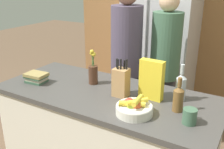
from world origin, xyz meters
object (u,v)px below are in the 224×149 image
Objects in this scene: flower_vase at (93,72)px; book_stack at (36,77)px; knife_block at (121,82)px; person_at_sink at (126,60)px; bottle_oil at (178,98)px; person_in_blue at (165,64)px; coffee_mug at (190,116)px; refrigerator at (160,45)px; cereal_box at (151,80)px; fruit_bowl at (134,108)px; bottle_vinegar at (181,86)px.

flower_vase reaches higher than book_stack.
person_at_sink is at bearing 114.48° from knife_block.
flower_vase is at bearing -96.70° from person_at_sink.
flower_vase is 0.77m from bottle_oil.
person_in_blue reaches higher than knife_block.
coffee_mug is (0.88, -0.23, -0.06)m from flower_vase.
coffee_mug is 0.08× the size of person_in_blue.
refrigerator reaches higher than coffee_mug.
flower_vase is 0.55m from person_at_sink.
refrigerator is at bearing 108.38° from cereal_box.
fruit_bowl is 0.82× the size of cereal_box.
bottle_oil is 0.99m from person_at_sink.
coffee_mug is 1.16m from person_at_sink.
fruit_bowl is at bearing -118.87° from bottle_vinegar.
fruit_bowl is 0.15× the size of person_in_blue.
person_at_sink reaches higher than book_stack.
bottle_oil is 0.18m from bottle_vinegar.
fruit_bowl reaches higher than coffee_mug.
fruit_bowl is at bearing -141.32° from bottle_oil.
person_in_blue is at bearing 117.92° from bottle_vinegar.
refrigerator is 1.45m from cereal_box.
coffee_mug is 0.07× the size of person_at_sink.
person_in_blue reaches higher than bottle_oil.
fruit_bowl is 0.83× the size of knife_block.
coffee_mug is at bearing -13.51° from knife_block.
cereal_box is 0.80m from person_in_blue.
flower_vase is 1.09× the size of bottle_vinegar.
person_at_sink is (-0.51, 0.85, 0.02)m from fruit_bowl.
bottle_oil is at bearing 38.68° from fruit_bowl.
person_in_blue reaches higher than flower_vase.
person_at_sink is (-0.70, 0.49, -0.05)m from bottle_vinegar.
knife_block is 0.33m from flower_vase.
cereal_box is 1.00m from book_stack.
bottle_vinegar is 0.79m from person_in_blue.
flower_vase is 2.36× the size of coffee_mug.
knife_block is 0.17× the size of person_at_sink.
book_stack is at bearing -166.15° from bottle_vinegar.
book_stack is (-0.76, -0.13, -0.07)m from knife_block.
person_in_blue reaches higher than book_stack.
flower_vase is (-0.53, 0.30, 0.06)m from fruit_bowl.
knife_block is 1.23× the size of bottle_oil.
cereal_box is at bearing -52.44° from person_at_sink.
knife_block is 0.44m from bottle_vinegar.
bottle_oil is at bearing -8.22° from flower_vase.
person_at_sink is (-0.05, -0.80, 0.01)m from refrigerator.
person_at_sink reaches higher than person_in_blue.
flower_vase is at bearing -175.26° from bottle_vinegar.
person_in_blue is at bearing 87.04° from knife_block.
person_in_blue is at bearing 64.18° from flower_vase.
flower_vase is 0.54m from cereal_box.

